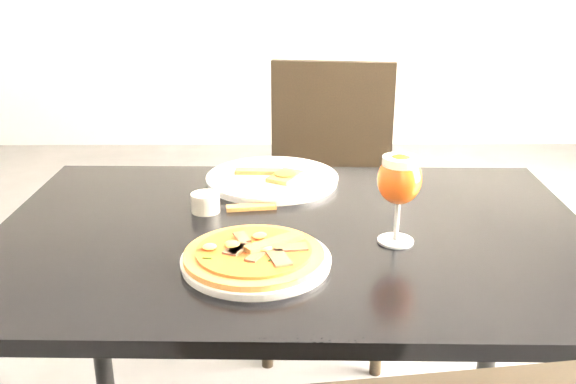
{
  "coord_description": "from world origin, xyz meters",
  "views": [
    {
      "loc": [
        -0.17,
        -1.36,
        1.27
      ],
      "look_at": [
        -0.16,
        -0.18,
        0.83
      ],
      "focal_mm": 40.0,
      "sensor_mm": 36.0,
      "label": 1
    }
  ],
  "objects_px": {
    "pizza": "(254,253)",
    "beer_glass": "(399,180)",
    "chair_far": "(328,195)",
    "dining_table": "(293,269)"
  },
  "relations": [
    {
      "from": "dining_table",
      "to": "chair_far",
      "type": "height_order",
      "value": "chair_far"
    },
    {
      "from": "pizza",
      "to": "beer_glass",
      "type": "height_order",
      "value": "beer_glass"
    },
    {
      "from": "chair_far",
      "to": "beer_glass",
      "type": "bearing_deg",
      "value": -78.66
    },
    {
      "from": "chair_far",
      "to": "beer_glass",
      "type": "xyz_separation_m",
      "value": [
        0.07,
        -0.87,
        0.36
      ]
    },
    {
      "from": "dining_table",
      "to": "pizza",
      "type": "relative_size",
      "value": 4.88
    },
    {
      "from": "pizza",
      "to": "beer_glass",
      "type": "bearing_deg",
      "value": 19.48
    },
    {
      "from": "pizza",
      "to": "beer_glass",
      "type": "xyz_separation_m",
      "value": [
        0.27,
        0.09,
        0.1
      ]
    },
    {
      "from": "dining_table",
      "to": "beer_glass",
      "type": "bearing_deg",
      "value": -16.12
    },
    {
      "from": "dining_table",
      "to": "chair_far",
      "type": "xyz_separation_m",
      "value": [
        0.13,
        0.81,
        -0.14
      ]
    },
    {
      "from": "chair_far",
      "to": "pizza",
      "type": "relative_size",
      "value": 3.75
    }
  ]
}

